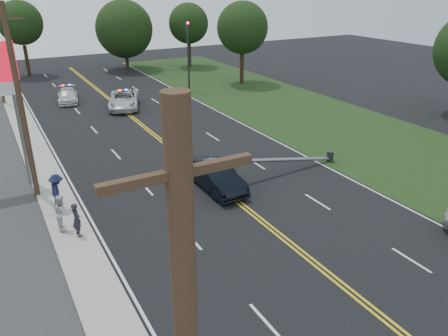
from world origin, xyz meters
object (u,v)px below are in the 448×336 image
fallen_streetlight (281,159)px  bystander_c (58,192)px  emergency_b (68,96)px  bystander_d (56,191)px  crashed_sedan (215,176)px  bystander_a (77,219)px  traffic_signal (188,51)px  bystander_b (62,212)px  utility_pole_mid (21,106)px  emergency_a (124,100)px

fallen_streetlight → bystander_c: size_ratio=4.94×
emergency_b → bystander_d: bystander_d is taller
crashed_sedan → bystander_a: 8.01m
traffic_signal → crashed_sedan: traffic_signal is taller
traffic_signal → fallen_streetlight: size_ratio=0.75×
fallen_streetlight → emergency_b: (-7.93, 23.71, -0.29)m
traffic_signal → bystander_b: size_ratio=4.07×
bystander_c → crashed_sedan: bearing=-96.9°
utility_pole_mid → bystander_d: 4.61m
bystander_c → bystander_d: (-0.04, 0.47, -0.14)m
emergency_a → bystander_b: bystander_b is taller
fallen_streetlight → emergency_b: 25.00m
traffic_signal → fallen_streetlight: bearing=-100.6°
bystander_b → emergency_b: bearing=-4.6°
traffic_signal → bystander_d: bearing=-130.2°
crashed_sedan → emergency_b: 23.84m
traffic_signal → utility_pole_mid: size_ratio=0.70×
utility_pole_mid → crashed_sedan: 10.64m
bystander_a → bystander_d: size_ratio=1.00×
utility_pole_mid → crashed_sedan: utility_pole_mid is taller
traffic_signal → crashed_sedan: 23.74m
traffic_signal → emergency_b: (-12.04, 1.71, -3.58)m
bystander_c → bystander_b: bearing=178.7°
emergency_b → bystander_b: bearing=-90.8°
emergency_a → bystander_c: 19.47m
utility_pole_mid → emergency_a: size_ratio=1.81×
utility_pole_mid → bystander_d: size_ratio=6.18×
crashed_sedan → bystander_d: bystander_d is taller
fallen_streetlight → crashed_sedan: fallen_streetlight is taller
bystander_a → bystander_d: (-0.32, 3.47, -0.00)m
bystander_a → bystander_c: 3.02m
bystander_c → emergency_b: bearing=-8.1°
crashed_sedan → fallen_streetlight: bearing=-2.4°
bystander_a → crashed_sedan: bearing=-92.1°
emergency_b → bystander_b: (-4.88, -24.12, 0.36)m
bystander_b → bystander_d: bystander_b is taller
traffic_signal → utility_pole_mid: bearing=-134.2°
bystander_a → bystander_c: bearing=-7.1°
bystander_b → fallen_streetlight: bearing=-81.4°
bystander_a → emergency_a: bearing=-35.1°
utility_pole_mid → bystander_c: size_ratio=5.28×
fallen_streetlight → emergency_b: bearing=108.5°
utility_pole_mid → fallen_streetlight: bearing=-16.6°
crashed_sedan → emergency_b: size_ratio=1.10×
utility_pole_mid → bystander_a: utility_pole_mid is taller
bystander_a → bystander_b: 1.03m
utility_pole_mid → crashed_sedan: size_ratio=2.10×
utility_pole_mid → bystander_d: (0.73, -1.86, -4.15)m
crashed_sedan → bystander_a: bearing=-170.4°
crashed_sedan → bystander_d: 8.45m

